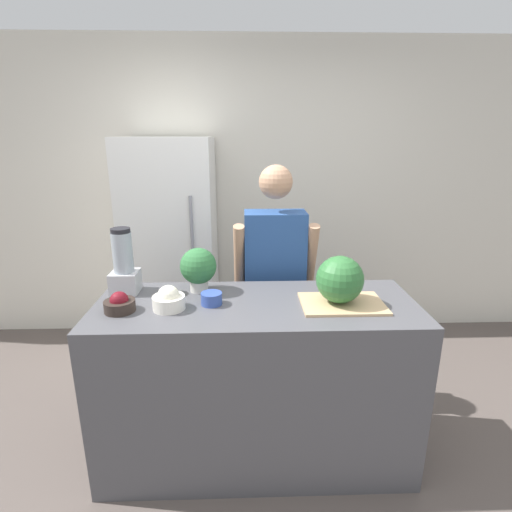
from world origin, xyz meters
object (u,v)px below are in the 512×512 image
(potted_plant, at_px, (198,267))
(refrigerator, at_px, (172,249))
(bowl_cream, at_px, (169,300))
(blender, at_px, (124,266))
(bowl_cherries, at_px, (120,304))
(bowl_small_blue, at_px, (211,299))
(watermelon, at_px, (340,279))
(person, at_px, (274,286))

(potted_plant, bearing_deg, refrigerator, 107.18)
(bowl_cream, relative_size, blender, 0.45)
(blender, xyz_separation_m, potted_plant, (0.41, -0.00, -0.02))
(bowl_cherries, bearing_deg, blender, 98.96)
(bowl_small_blue, xyz_separation_m, potted_plant, (-0.08, 0.19, 0.11))
(watermelon, relative_size, bowl_cream, 1.50)
(watermelon, distance_m, blender, 1.18)
(blender, bearing_deg, watermelon, -10.27)
(bowl_cream, bearing_deg, watermelon, 2.09)
(person, relative_size, bowl_cherries, 10.56)
(person, xyz_separation_m, blender, (-0.87, -0.36, 0.27))
(bowl_cherries, distance_m, bowl_cream, 0.24)
(bowl_cherries, bearing_deg, bowl_cream, 4.45)
(bowl_cherries, height_order, bowl_cream, bowl_cream)
(refrigerator, relative_size, watermelon, 7.27)
(watermelon, height_order, potted_plant, watermelon)
(refrigerator, distance_m, person, 1.08)
(refrigerator, xyz_separation_m, blender, (-0.07, -1.09, 0.21))
(refrigerator, distance_m, watermelon, 1.71)
(bowl_cherries, relative_size, blender, 0.42)
(bowl_cream, bearing_deg, potted_plant, 62.06)
(bowl_cream, xyz_separation_m, blender, (-0.28, 0.24, 0.11))
(watermelon, relative_size, potted_plant, 0.98)
(bowl_cream, distance_m, blender, 0.39)
(bowl_small_blue, height_order, potted_plant, potted_plant)
(bowl_cherries, bearing_deg, potted_plant, 35.11)
(potted_plant, bearing_deg, person, 38.54)
(bowl_small_blue, bearing_deg, person, 56.02)
(bowl_cherries, bearing_deg, bowl_small_blue, 8.78)
(watermelon, relative_size, bowl_small_blue, 2.22)
(watermelon, xyz_separation_m, bowl_cream, (-0.88, -0.03, -0.09))
(refrigerator, bearing_deg, person, -42.40)
(person, distance_m, watermelon, 0.69)
(bowl_cherries, xyz_separation_m, bowl_cream, (0.24, 0.02, 0.01))
(bowl_cream, xyz_separation_m, bowl_small_blue, (0.21, 0.05, -0.02))
(bowl_small_blue, bearing_deg, bowl_cherries, -171.22)
(potted_plant, bearing_deg, bowl_cherries, -144.89)
(blender, bearing_deg, bowl_cherries, -81.04)
(refrigerator, relative_size, potted_plant, 7.12)
(person, relative_size, bowl_small_blue, 14.70)
(person, xyz_separation_m, potted_plant, (-0.46, -0.37, 0.26))
(bowl_cream, height_order, blender, blender)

